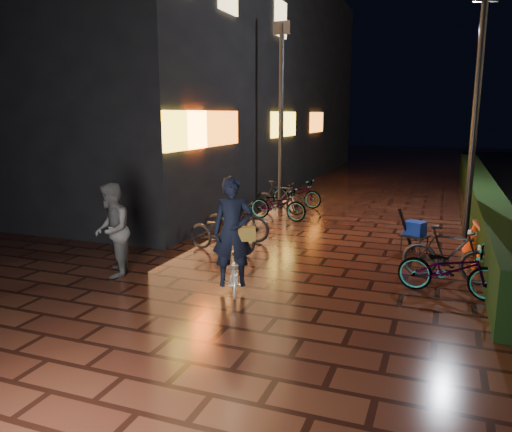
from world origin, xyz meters
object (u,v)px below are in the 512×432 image
at_px(traffic_barrier, 479,243).
at_px(cart_assembly, 414,230).
at_px(bystander_person, 112,230).
at_px(cyclist, 233,249).

bearing_deg(traffic_barrier, cart_assembly, 177.34).
relative_size(bystander_person, traffic_barrier, 1.00).
relative_size(bystander_person, cart_assembly, 1.73).
height_order(bystander_person, traffic_barrier, bystander_person).
bearing_deg(cart_assembly, traffic_barrier, -2.66).
relative_size(cyclist, traffic_barrier, 1.12).
bearing_deg(traffic_barrier, cyclist, -139.13).
distance_m(bystander_person, traffic_barrier, 7.35).
bearing_deg(cyclist, traffic_barrier, 40.87).
bearing_deg(cyclist, cart_assembly, 52.40).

